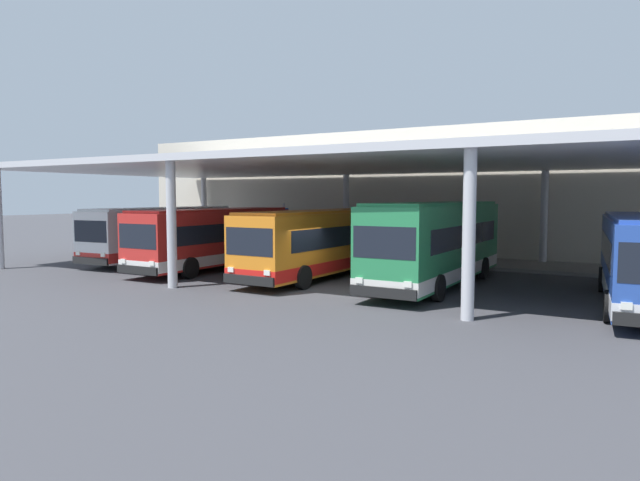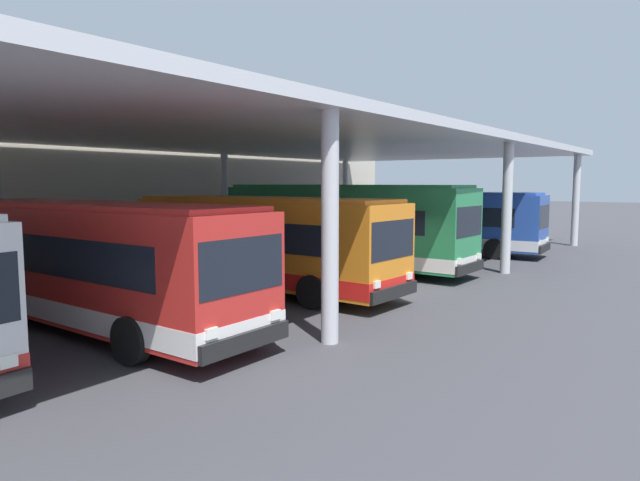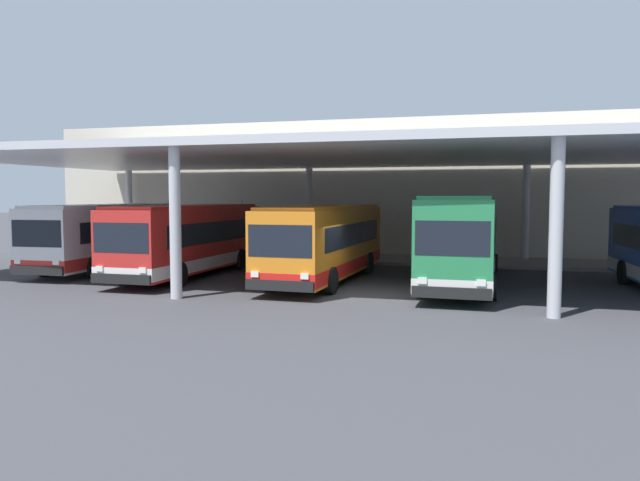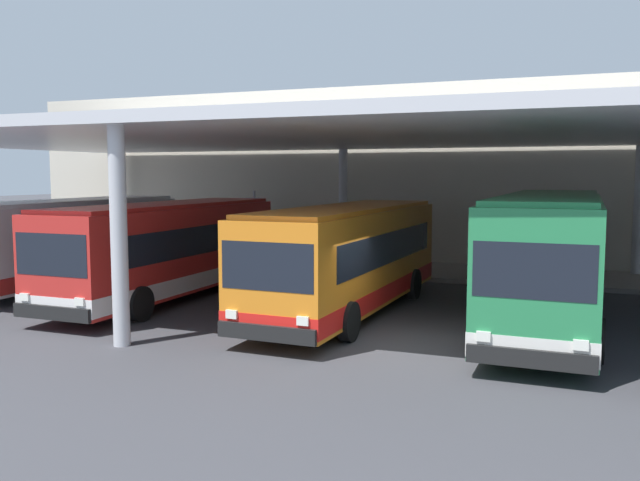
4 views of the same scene
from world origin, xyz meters
The scene contains 9 objects.
ground_plane centered at (0.00, 0.00, 0.00)m, with size 200.00×200.00×0.00m, color #3D3D42.
platform_kerb centered at (0.00, 11.75, 0.09)m, with size 42.00×4.50×0.18m, color gray.
station_building_facade centered at (0.00, 15.00, 4.08)m, with size 48.00×1.60×8.16m, color beige.
canopy_shelter centered at (0.00, 5.50, 5.31)m, with size 40.00×17.00×5.55m.
bus_nearest_bay centered at (-13.64, 4.33, 1.66)m, with size 3.07×10.64×3.17m.
bus_second_bay centered at (-8.59, 3.05, 1.66)m, with size 2.73×10.53×3.17m.
bus_middle_bay centered at (-2.33, 3.10, 1.66)m, with size 2.94×10.60×3.17m.
bus_far_bay centered at (3.27, 3.49, 1.84)m, with size 2.83×11.36×3.57m.
banner_sign centered at (-9.43, 10.94, 1.98)m, with size 0.70×0.12×3.20m.
Camera 1 is at (10.56, -19.43, 3.81)m, focal length 31.15 mm.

